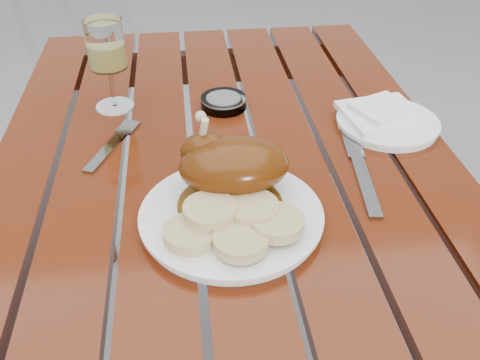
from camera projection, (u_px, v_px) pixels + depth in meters
name	position (u px, v px, depth m)	size (l,w,h in m)	color
table	(228.00, 298.00, 1.16)	(0.80, 1.20, 0.75)	#63220B
dinner_plate	(231.00, 217.00, 0.78)	(0.27, 0.27, 0.02)	white
roast_duck	(230.00, 166.00, 0.80)	(0.17, 0.17, 0.12)	#543109
bread_dumplings	(234.00, 223.00, 0.73)	(0.19, 0.13, 0.03)	#CFBE7E
wine_glass	(109.00, 66.00, 1.02)	(0.08, 0.08, 0.18)	#D5C960
side_plate	(387.00, 123.00, 1.01)	(0.19, 0.19, 0.02)	white
napkin	(382.00, 114.00, 1.01)	(0.14, 0.13, 0.01)	white
ashtray	(224.00, 102.00, 1.07)	(0.09, 0.09, 0.02)	#B2B7BC
fork	(110.00, 147.00, 0.95)	(0.02, 0.16, 0.01)	gray
knife	(362.00, 175.00, 0.88)	(0.02, 0.22, 0.01)	gray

